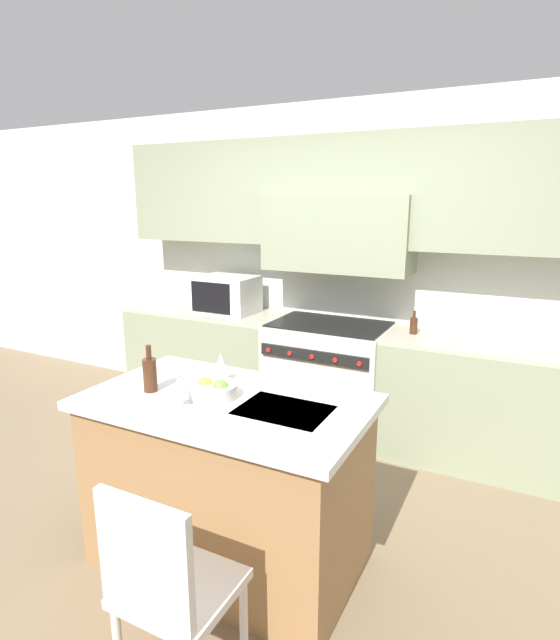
# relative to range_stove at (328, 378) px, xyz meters

# --- Properties ---
(ground_plane) EXTENTS (10.00, 10.00, 0.00)m
(ground_plane) POSITION_rel_range_stove_xyz_m (-0.00, -1.67, -0.47)
(ground_plane) COLOR #7A664C
(back_cabinetry) EXTENTS (10.00, 0.46, 2.70)m
(back_cabinetry) POSITION_rel_range_stove_xyz_m (-0.00, 0.26, 1.14)
(back_cabinetry) COLOR silver
(back_cabinetry) RESTS_ON ground_plane
(back_counter) EXTENTS (3.93, 0.62, 0.93)m
(back_counter) POSITION_rel_range_stove_xyz_m (0.00, 0.02, -0.01)
(back_counter) COLOR gray
(back_counter) RESTS_ON ground_plane
(range_stove) EXTENTS (0.96, 0.70, 0.94)m
(range_stove) POSITION_rel_range_stove_xyz_m (0.00, 0.00, 0.00)
(range_stove) COLOR beige
(range_stove) RESTS_ON ground_plane
(microwave) EXTENTS (0.51, 0.40, 0.33)m
(microwave) POSITION_rel_range_stove_xyz_m (-0.99, 0.02, 0.62)
(microwave) COLOR silver
(microwave) RESTS_ON back_counter
(kitchen_island) EXTENTS (1.45, 0.85, 0.94)m
(kitchen_island) POSITION_rel_range_stove_xyz_m (0.10, -1.69, 0.00)
(kitchen_island) COLOR olive
(kitchen_island) RESTS_ON ground_plane
(island_chair) EXTENTS (0.42, 0.40, 0.94)m
(island_chair) POSITION_rel_range_stove_xyz_m (0.33, -2.47, 0.06)
(island_chair) COLOR beige
(island_chair) RESTS_ON ground_plane
(wine_bottle) EXTENTS (0.07, 0.07, 0.25)m
(wine_bottle) POSITION_rel_range_stove_xyz_m (-0.30, -1.79, 0.56)
(wine_bottle) COLOR #422314
(wine_bottle) RESTS_ON kitchen_island
(wine_glass_near) EXTENTS (0.07, 0.07, 0.16)m
(wine_glass_near) POSITION_rel_range_stove_xyz_m (-0.03, -1.89, 0.58)
(wine_glass_near) COLOR white
(wine_glass_near) RESTS_ON kitchen_island
(wine_glass_far) EXTENTS (0.07, 0.07, 0.16)m
(wine_glass_far) POSITION_rel_range_stove_xyz_m (-0.05, -1.51, 0.58)
(wine_glass_far) COLOR white
(wine_glass_far) RESTS_ON kitchen_island
(fruit_bowl) EXTENTS (0.24, 0.24, 0.10)m
(fruit_bowl) POSITION_rel_range_stove_xyz_m (0.04, -1.72, 0.51)
(fruit_bowl) COLOR silver
(fruit_bowl) RESTS_ON kitchen_island
(oil_bottle_on_counter) EXTENTS (0.06, 0.06, 0.18)m
(oil_bottle_on_counter) POSITION_rel_range_stove_xyz_m (0.67, 0.03, 0.53)
(oil_bottle_on_counter) COLOR #422314
(oil_bottle_on_counter) RESTS_ON back_counter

